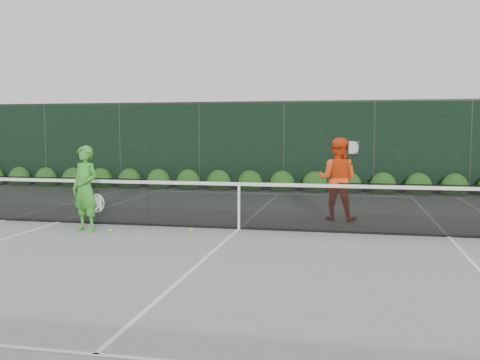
# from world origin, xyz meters

# --- Properties ---
(ground) EXTENTS (80.00, 80.00, 0.00)m
(ground) POSITION_xyz_m (0.00, 0.00, 0.00)
(ground) COLOR gray
(ground) RESTS_ON ground
(tennis_net) EXTENTS (12.90, 0.10, 1.07)m
(tennis_net) POSITION_xyz_m (-0.02, 0.00, 0.53)
(tennis_net) COLOR black
(tennis_net) RESTS_ON ground
(player_woman) EXTENTS (0.74, 0.61, 1.74)m
(player_woman) POSITION_xyz_m (-3.02, -0.81, 0.87)
(player_woman) COLOR green
(player_woman) RESTS_ON ground
(player_man) EXTENTS (1.04, 0.88, 1.88)m
(player_man) POSITION_xyz_m (1.96, 1.60, 0.94)
(player_man) COLOR #FE5015
(player_man) RESTS_ON ground
(court_lines) EXTENTS (11.03, 23.83, 0.01)m
(court_lines) POSITION_xyz_m (0.00, 0.00, 0.01)
(court_lines) COLOR white
(court_lines) RESTS_ON ground
(windscreen_fence) EXTENTS (32.00, 21.07, 3.06)m
(windscreen_fence) POSITION_xyz_m (0.00, -2.71, 1.51)
(windscreen_fence) COLOR black
(windscreen_fence) RESTS_ON ground
(hedge_row) EXTENTS (31.66, 0.65, 0.94)m
(hedge_row) POSITION_xyz_m (-0.00, 7.15, 0.23)
(hedge_row) COLOR #193D10
(hedge_row) RESTS_ON ground
(tennis_balls) EXTENTS (4.63, 1.67, 0.07)m
(tennis_balls) POSITION_xyz_m (-0.61, 0.04, 0.03)
(tennis_balls) COLOR #BFEA34
(tennis_balls) RESTS_ON ground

